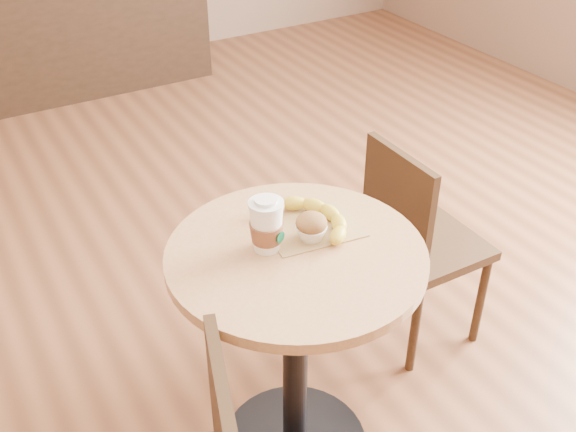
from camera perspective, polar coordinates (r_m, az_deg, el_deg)
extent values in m
cylinder|color=black|center=(1.91, 0.62, -12.03)|extent=(0.07, 0.07, 0.72)
cylinder|color=tan|center=(1.67, 0.69, -3.38)|extent=(0.65, 0.65, 0.03)
cube|color=#382413|center=(2.34, 11.74, -2.40)|extent=(0.35, 0.35, 0.03)
cylinder|color=#382413|center=(2.47, 16.01, -6.73)|extent=(0.03, 0.03, 0.39)
cylinder|color=#382413|center=(2.62, 11.70, -3.23)|extent=(0.03, 0.03, 0.39)
cylinder|color=#382413|center=(2.30, 10.70, -9.23)|extent=(0.03, 0.03, 0.39)
cylinder|color=#382413|center=(2.47, 6.48, -5.30)|extent=(0.03, 0.03, 0.39)
cube|color=#382413|center=(2.14, 9.22, 1.00)|extent=(0.03, 0.33, 0.36)
cube|color=black|center=(4.51, -21.83, 15.52)|extent=(2.20, 0.60, 1.00)
cube|color=#9E7C4C|center=(1.74, 2.06, -0.99)|extent=(0.26, 0.21, 0.00)
cylinder|color=white|center=(1.59, -1.88, 1.01)|extent=(0.09, 0.09, 0.01)
cylinder|color=white|center=(1.59, -1.88, 1.31)|extent=(0.06, 0.06, 0.01)
cylinder|color=#074E2E|center=(1.62, -0.62, -1.82)|extent=(0.03, 0.01, 0.03)
ellipsoid|color=brown|center=(1.67, 2.00, -0.58)|extent=(0.08, 0.08, 0.05)
ellipsoid|color=beige|center=(1.66, 2.01, -0.12)|extent=(0.03, 0.03, 0.02)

